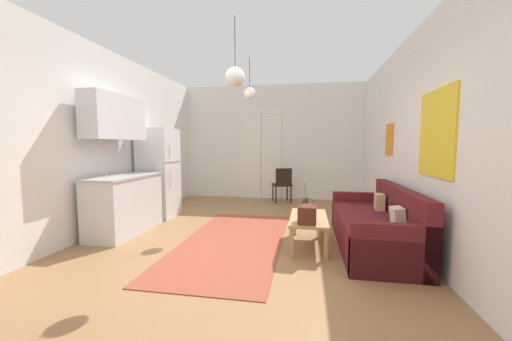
{
  "coord_description": "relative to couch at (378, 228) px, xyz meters",
  "views": [
    {
      "loc": [
        0.87,
        -3.5,
        1.36
      ],
      "look_at": [
        -0.02,
        1.56,
        0.91
      ],
      "focal_mm": 20.15,
      "sensor_mm": 36.0,
      "label": 1
    }
  ],
  "objects": [
    {
      "name": "handbag",
      "position": [
        -0.93,
        -0.42,
        0.24
      ],
      "size": [
        0.23,
        0.27,
        0.32
      ],
      "color": "#512319",
      "rests_on": "coffee_table"
    },
    {
      "name": "kitchen_counter",
      "position": [
        -3.74,
        0.01,
        0.56
      ],
      "size": [
        0.58,
        1.3,
        2.12
      ],
      "color": "silver",
      "rests_on": "ground_plane"
    },
    {
      "name": "wall_left",
      "position": [
        -4.13,
        -0.46,
        1.17
      ],
      "size": [
        0.12,
        7.78,
        2.88
      ],
      "color": "white",
      "rests_on": "ground_plane"
    },
    {
      "name": "couch",
      "position": [
        0.0,
        0.0,
        0.0
      ],
      "size": [
        0.84,
        2.05,
        0.81
      ],
      "color": "#5B191E",
      "rests_on": "ground_plane"
    },
    {
      "name": "wall_right",
      "position": [
        0.49,
        -0.46,
        1.17
      ],
      "size": [
        0.12,
        7.78,
        2.88
      ],
      "color": "white",
      "rests_on": "ground_plane"
    },
    {
      "name": "pendant_lamp_near",
      "position": [
        -1.8,
        -0.54,
        1.91
      ],
      "size": [
        0.23,
        0.23,
        0.82
      ],
      "color": "black"
    },
    {
      "name": "pendant_lamp_far",
      "position": [
        -1.94,
        1.04,
        1.99
      ],
      "size": [
        0.22,
        0.22,
        0.73
      ],
      "color": "black"
    },
    {
      "name": "refrigerator",
      "position": [
        -3.72,
        1.08,
        0.57
      ],
      "size": [
        0.63,
        0.65,
        1.68
      ],
      "color": "white",
      "rests_on": "ground_plane"
    },
    {
      "name": "accent_chair",
      "position": [
        -1.5,
        2.78,
        0.2
      ],
      "size": [
        0.53,
        0.51,
        0.83
      ],
      "rotation": [
        0.0,
        0.0,
        3.47
      ],
      "color": "black",
      "rests_on": "ground_plane"
    },
    {
      "name": "area_rug",
      "position": [
        -1.96,
        -0.11,
        -0.26
      ],
      "size": [
        1.37,
        3.01,
        0.01
      ],
      "primitive_type": "cube",
      "color": "#9E4733",
      "rests_on": "ground_plane"
    },
    {
      "name": "coffee_table",
      "position": [
        -0.91,
        -0.09,
        0.08
      ],
      "size": [
        0.49,
        0.99,
        0.4
      ],
      "color": "tan",
      "rests_on": "ground_plane"
    },
    {
      "name": "bamboo_vase",
      "position": [
        -0.96,
        0.25,
        0.23
      ],
      "size": [
        0.09,
        0.09,
        0.42
      ],
      "color": "#2D2D33",
      "rests_on": "coffee_table"
    },
    {
      "name": "wall_back",
      "position": [
        -1.83,
        3.38,
        1.16
      ],
      "size": [
        4.71,
        0.13,
        2.88
      ],
      "color": "white",
      "rests_on": "ground_plane"
    },
    {
      "name": "ground_plane",
      "position": [
        -1.82,
        -0.46,
        -0.32
      ],
      "size": [
        5.11,
        8.18,
        0.1
      ],
      "primitive_type": "cube",
      "color": "#996D44"
    }
  ]
}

